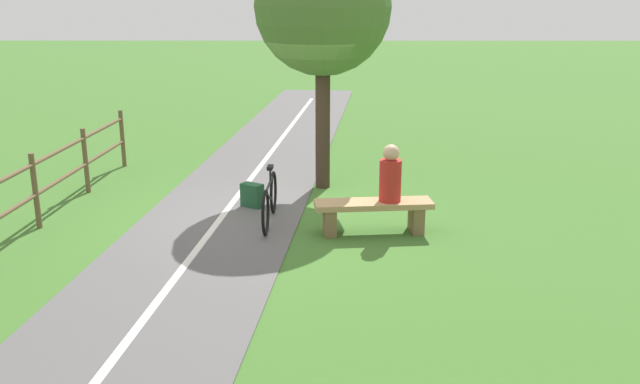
{
  "coord_description": "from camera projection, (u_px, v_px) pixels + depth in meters",
  "views": [
    {
      "loc": [
        -0.76,
        9.82,
        3.25
      ],
      "look_at": [
        -0.72,
        1.74,
        0.89
      ],
      "focal_mm": 38.29,
      "sensor_mm": 36.0,
      "label": 1
    }
  ],
  "objects": [
    {
      "name": "ground_plane",
      "position": [
        273.0,
        216.0,
        10.34
      ],
      "size": [
        80.0,
        80.0,
        0.0
      ],
      "primitive_type": "plane",
      "color": "#3D6B28"
    },
    {
      "name": "paved_path",
      "position": [
        123.0,
        347.0,
        6.51
      ],
      "size": [
        5.84,
        36.06,
        0.02
      ],
      "primitive_type": "cube",
      "rotation": [
        0.0,
        0.0,
        -0.1
      ],
      "color": "#565454",
      "rests_on": "ground_plane"
    },
    {
      "name": "path_centre_line",
      "position": [
        123.0,
        346.0,
        6.5
      ],
      "size": [
        3.19,
        31.86,
        0.0
      ],
      "primitive_type": "cube",
      "rotation": [
        0.0,
        0.0,
        -0.1
      ],
      "color": "silver",
      "rests_on": "paved_path"
    },
    {
      "name": "bench",
      "position": [
        373.0,
        211.0,
        9.55
      ],
      "size": [
        1.68,
        0.58,
        0.46
      ],
      "rotation": [
        0.0,
        0.0,
        0.1
      ],
      "color": "#A88456",
      "rests_on": "ground_plane"
    },
    {
      "name": "person_seated",
      "position": [
        390.0,
        176.0,
        9.43
      ],
      "size": [
        0.33,
        0.33,
        0.8
      ],
      "rotation": [
        0.0,
        0.0,
        0.1
      ],
      "color": "#B2231E",
      "rests_on": "bench"
    },
    {
      "name": "bicycle",
      "position": [
        270.0,
        200.0,
        9.95
      ],
      "size": [
        0.1,
        1.67,
        0.83
      ],
      "rotation": [
        0.0,
        0.0,
        1.53
      ],
      "color": "black",
      "rests_on": "ground_plane"
    },
    {
      "name": "backpack",
      "position": [
        252.0,
        196.0,
        10.72
      ],
      "size": [
        0.39,
        0.34,
        0.39
      ],
      "rotation": [
        0.0,
        0.0,
        2.57
      ],
      "color": "#1E4C2D",
      "rests_on": "ground_plane"
    },
    {
      "name": "tree_near_bench",
      "position": [
        323.0,
        8.0,
        11.07
      ],
      "size": [
        2.25,
        2.25,
        4.18
      ],
      "color": "#38281E",
      "rests_on": "ground_plane"
    }
  ]
}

